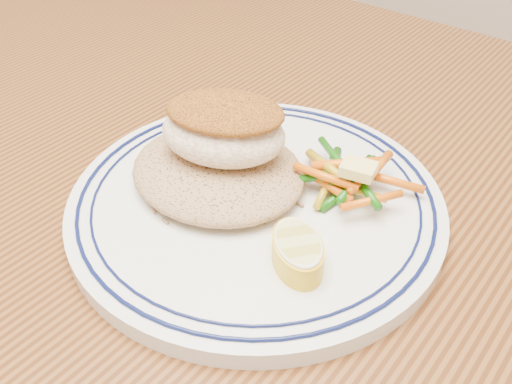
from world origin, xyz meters
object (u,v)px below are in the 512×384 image
Objects in this scene: plate at (256,202)px; fish_fillet at (224,128)px; dining_table at (283,293)px; rice_pilaf at (218,168)px; lemon_wedge at (298,251)px; vegetable_pile at (347,176)px.

fish_fillet is (-0.04, 0.01, 0.05)m from plate.
fish_fillet is at bearing -173.31° from dining_table.
rice_pilaf reaches higher than plate.
fish_fillet is 0.12m from lemon_wedge.
dining_table is at bearing 15.73° from rice_pilaf.
fish_fillet reaches higher than lemon_wedge.
rice_pilaf is at bearing -147.11° from vegetable_pile.
vegetable_pile is (0.05, 0.05, 0.02)m from plate.
vegetable_pile is at bearing 100.41° from lemon_wedge.
dining_table is 14.28× the size of vegetable_pile.
fish_fillet is 1.15× the size of vegetable_pile.
rice_pilaf reaches higher than dining_table.
fish_fillet is at bearing 156.70° from lemon_wedge.
lemon_wedge is at bearing -23.30° from fish_fillet.
plate is 0.07m from fish_fillet.
lemon_wedge is (0.05, -0.05, 0.12)m from dining_table.
lemon_wedge is at bearing -18.86° from rice_pilaf.
fish_fillet is at bearing 171.35° from plate.
dining_table is at bearing 30.14° from plate.
dining_table is at bearing 131.82° from lemon_wedge.
plate is 4.20× the size of lemon_wedge.
vegetable_pile is (0.09, 0.05, -0.03)m from fish_fillet.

